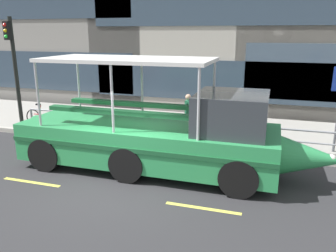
% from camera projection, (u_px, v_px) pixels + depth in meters
% --- Properties ---
extents(ground_plane, '(120.00, 120.00, 0.00)m').
position_uv_depth(ground_plane, '(122.00, 183.00, 9.27)').
color(ground_plane, '#2B2B2D').
extents(sidewalk, '(32.00, 4.80, 0.18)m').
position_uv_depth(sidewalk, '(178.00, 127.00, 14.40)').
color(sidewalk, '#99968E').
rests_on(sidewalk, ground_plane).
extents(curb_edge, '(32.00, 0.18, 0.18)m').
position_uv_depth(curb_edge, '(159.00, 145.00, 12.11)').
color(curb_edge, '#B2ADA3').
rests_on(curb_edge, ground_plane).
extents(lane_centreline, '(25.80, 0.12, 0.01)m').
position_uv_depth(lane_centreline, '(110.00, 194.00, 8.64)').
color(lane_centreline, '#DBD64C').
rests_on(lane_centreline, ground_plane).
extents(curb_guardrail, '(11.77, 0.09, 0.82)m').
position_uv_depth(curb_guardrail, '(167.00, 126.00, 12.18)').
color(curb_guardrail, gray).
rests_on(curb_guardrail, sidewalk).
extents(traffic_light_pole, '(0.24, 0.46, 4.41)m').
position_uv_depth(traffic_light_pole, '(14.00, 61.00, 13.84)').
color(traffic_light_pole, black).
rests_on(traffic_light_pole, sidewalk).
extents(leaned_bicycle, '(1.74, 0.46, 0.96)m').
position_uv_depth(leaned_bicycle, '(44.00, 118.00, 14.06)').
color(leaned_bicycle, black).
rests_on(leaned_bicycle, sidewalk).
extents(duck_tour_boat, '(9.40, 2.51, 3.28)m').
position_uv_depth(duck_tour_boat, '(165.00, 136.00, 9.91)').
color(duck_tour_boat, '#2D9351').
rests_on(duck_tour_boat, ground_plane).
extents(pedestrian_near_bow, '(0.44, 0.31, 1.70)m').
position_uv_depth(pedestrian_near_bow, '(255.00, 113.00, 12.10)').
color(pedestrian_near_bow, black).
rests_on(pedestrian_near_bow, sidewalk).
extents(pedestrian_mid_left, '(0.21, 0.45, 1.57)m').
position_uv_depth(pedestrian_mid_left, '(188.00, 110.00, 12.85)').
color(pedestrian_mid_left, black).
rests_on(pedestrian_mid_left, sidewalk).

